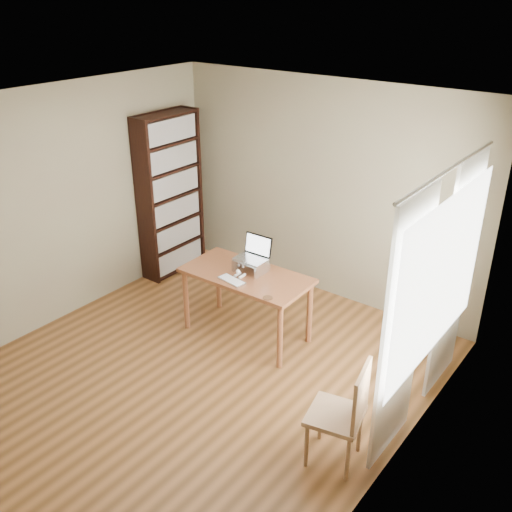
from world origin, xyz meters
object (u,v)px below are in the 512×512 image
Objects in this scene: cat at (252,264)px; bookshelf at (170,195)px; desk at (246,282)px; laptop at (254,253)px; chair at (344,413)px; keyboard at (232,280)px.

bookshelf is at bearing 162.31° from cat.
bookshelf reaches higher than desk.
laptop is 0.36× the size of chair.
cat is at bearing -17.72° from bookshelf.
bookshelf is at bearing 157.80° from desk.
bookshelf reaches higher than laptop.
bookshelf is at bearing 161.82° from laptop.
keyboard is at bearing -95.64° from desk.
cat is at bearing 135.23° from chair.
chair is at bearing -32.22° from cat.
keyboard is 0.34m from cat.
desk is 1.47× the size of chair.
cat is 0.51× the size of chair.
chair reaches higher than desk.
desk is 0.20m from cat.
keyboard is at bearing 143.61° from chair.
bookshelf reaches higher than keyboard.
desk is 2.88× the size of cat.
cat reaches higher than keyboard.
desk is at bearing -83.81° from cat.
cat is (0.00, 0.33, 0.05)m from keyboard.
laptop is (0.00, 0.14, 0.29)m from desk.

